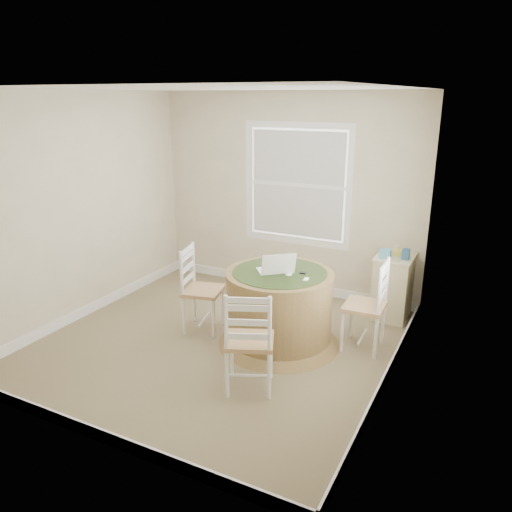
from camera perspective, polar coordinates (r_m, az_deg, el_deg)
The scene contains 14 objects.
room at distance 5.05m, azimuth -2.14°, elevation 3.67°, with size 3.64×3.64×2.64m.
round_table at distance 5.27m, azimuth 2.67°, elevation -5.61°, with size 1.30×1.30×0.81m.
chair_left at distance 5.58m, azimuth -6.06°, elevation -3.92°, with size 0.42×0.40×0.95m, color white, non-canonical shape.
chair_near at distance 4.47m, azimuth -0.74°, elevation -9.61°, with size 0.42×0.40×0.95m, color white, non-canonical shape.
chair_right at distance 5.28m, azimuth 12.29°, elevation -5.56°, with size 0.42×0.40×0.95m, color white, non-canonical shape.
laptop at distance 5.13m, azimuth 2.29°, elevation -1.50°, with size 0.47×0.46×0.24m.
mouse at distance 5.05m, azimuth 3.79°, elevation -2.11°, with size 0.06×0.10×0.04m, color white.
phone at distance 4.95m, azimuth 5.76°, elevation -2.71°, with size 0.04×0.09×0.02m, color #B7BABF.
keys at distance 5.11m, azimuth 5.37°, elevation -1.99°, with size 0.06×0.05×0.03m, color black.
corner_chest at distance 6.14m, azimuth 15.35°, elevation -3.33°, with size 0.43×0.58×0.76m.
tissue_box at distance 5.89m, azimuth 14.56°, elevation 0.27°, with size 0.12×0.12×0.10m, color #5BACD0.
box_yellow at distance 6.03m, azimuth 16.13°, elevation 0.34°, with size 0.15×0.10×0.06m, color gold.
box_blue at distance 5.90m, azimuth 16.73°, elevation 0.20°, with size 0.08×0.08×0.12m, color #2D5987.
cup_cream at distance 6.15m, azimuth 15.79°, elevation 0.85°, with size 0.07×0.07×0.09m, color beige.
Camera 1 is at (2.55, -4.11, 2.54)m, focal length 35.00 mm.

